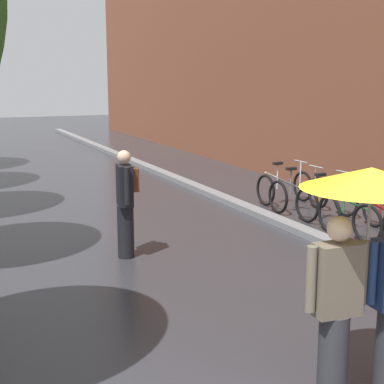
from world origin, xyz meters
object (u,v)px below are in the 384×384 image
(parked_bicycle_4, at_px, (352,210))
(pedestrian_walking_midground, at_px, (126,201))
(parked_bicycle_7, at_px, (285,187))
(couple_under_umbrella, at_px, (368,245))
(parked_bicycle_5, at_px, (327,201))
(parked_bicycle_6, at_px, (298,194))

(parked_bicycle_4, height_order, pedestrian_walking_midground, pedestrian_walking_midground)
(parked_bicycle_7, distance_m, pedestrian_walking_midground, 5.09)
(parked_bicycle_7, relative_size, couple_under_umbrella, 0.53)
(parked_bicycle_5, relative_size, parked_bicycle_7, 1.02)
(parked_bicycle_5, distance_m, parked_bicycle_7, 1.62)
(parked_bicycle_7, bearing_deg, pedestrian_walking_midground, -152.22)
(parked_bicycle_6, relative_size, couple_under_umbrella, 0.52)
(parked_bicycle_6, bearing_deg, couple_under_umbrella, -120.10)
(parked_bicycle_7, bearing_deg, parked_bicycle_6, -101.21)
(parked_bicycle_5, xyz_separation_m, couple_under_umbrella, (-3.79, -5.50, 1.04))
(parked_bicycle_4, xyz_separation_m, parked_bicycle_7, (0.11, 2.46, 0.00))
(parked_bicycle_6, xyz_separation_m, pedestrian_walking_midground, (-4.32, -1.59, 0.53))
(parked_bicycle_5, distance_m, parked_bicycle_6, 0.86)
(parked_bicycle_5, bearing_deg, parked_bicycle_4, -94.30)
(parked_bicycle_6, bearing_deg, parked_bicycle_4, -88.61)
(couple_under_umbrella, distance_m, pedestrian_walking_midground, 4.83)
(parked_bicycle_4, distance_m, pedestrian_walking_midground, 4.40)
(parked_bicycle_5, bearing_deg, parked_bicycle_7, 88.35)
(parked_bicycle_4, distance_m, parked_bicycle_5, 0.85)
(parked_bicycle_4, relative_size, parked_bicycle_7, 1.00)
(parked_bicycle_4, xyz_separation_m, parked_bicycle_5, (0.06, 0.85, 0.00))
(parked_bicycle_5, distance_m, couple_under_umbrella, 6.76)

